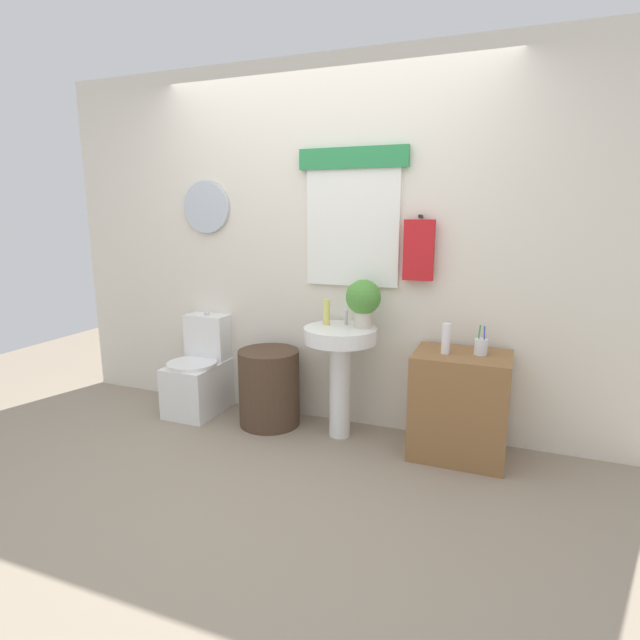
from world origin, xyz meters
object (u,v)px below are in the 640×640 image
(potted_plant, at_px, (363,299))
(laundry_hamper, at_px, (269,387))
(toilet, at_px, (200,375))
(wooden_cabinet, at_px, (460,405))
(toothbrush_cup, at_px, (481,346))
(soap_bottle, at_px, (327,312))
(lotion_bottle, at_px, (446,339))
(pedestal_sink, at_px, (340,356))

(potted_plant, bearing_deg, laundry_hamper, -175.06)
(toilet, distance_m, potted_plant, 1.49)
(toilet, height_order, wooden_cabinet, toilet)
(laundry_hamper, bearing_deg, toothbrush_cup, 0.78)
(potted_plant, xyz_separation_m, toothbrush_cup, (0.78, -0.04, -0.24))
(toilet, relative_size, wooden_cabinet, 1.13)
(laundry_hamper, xyz_separation_m, soap_bottle, (0.43, 0.05, 0.59))
(laundry_hamper, distance_m, lotion_bottle, 1.36)
(lotion_bottle, distance_m, toothbrush_cup, 0.22)
(pedestal_sink, xyz_separation_m, soap_bottle, (-0.12, 0.05, 0.29))
(pedestal_sink, height_order, soap_bottle, soap_bottle)
(soap_bottle, distance_m, toothbrush_cup, 1.05)
(pedestal_sink, relative_size, toothbrush_cup, 4.23)
(wooden_cabinet, bearing_deg, potted_plant, 174.90)
(lotion_bottle, height_order, toothbrush_cup, lotion_bottle)
(pedestal_sink, height_order, wooden_cabinet, pedestal_sink)
(toothbrush_cup, bearing_deg, laundry_hamper, -179.22)
(laundry_hamper, relative_size, soap_bottle, 3.14)
(wooden_cabinet, relative_size, soap_bottle, 3.80)
(toilet, xyz_separation_m, pedestal_sink, (1.18, -0.04, 0.29))
(laundry_hamper, relative_size, lotion_bottle, 2.93)
(toothbrush_cup, bearing_deg, wooden_cabinet, -169.07)
(potted_plant, distance_m, lotion_bottle, 0.61)
(soap_bottle, bearing_deg, toothbrush_cup, -1.66)
(laundry_hamper, xyz_separation_m, lotion_bottle, (1.26, -0.04, 0.50))
(pedestal_sink, bearing_deg, lotion_bottle, -3.23)
(toilet, xyz_separation_m, potted_plant, (1.32, 0.02, 0.69))
(toilet, xyz_separation_m, wooden_cabinet, (2.00, -0.04, 0.05))
(wooden_cabinet, height_order, lotion_bottle, lotion_bottle)
(laundry_hamper, xyz_separation_m, potted_plant, (0.69, 0.06, 0.69))
(soap_bottle, bearing_deg, laundry_hamper, -173.42)
(lotion_bottle, xyz_separation_m, toothbrush_cup, (0.21, 0.06, -0.04))
(soap_bottle, distance_m, lotion_bottle, 0.84)
(pedestal_sink, bearing_deg, laundry_hamper, 180.00)
(wooden_cabinet, relative_size, lotion_bottle, 3.54)
(toilet, relative_size, pedestal_sink, 0.99)
(wooden_cabinet, distance_m, soap_bottle, 1.07)
(pedestal_sink, height_order, potted_plant, potted_plant)
(wooden_cabinet, distance_m, toothbrush_cup, 0.41)
(toilet, height_order, pedestal_sink, pedestal_sink)
(laundry_hamper, bearing_deg, lotion_bottle, -1.81)
(pedestal_sink, height_order, toothbrush_cup, toothbrush_cup)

